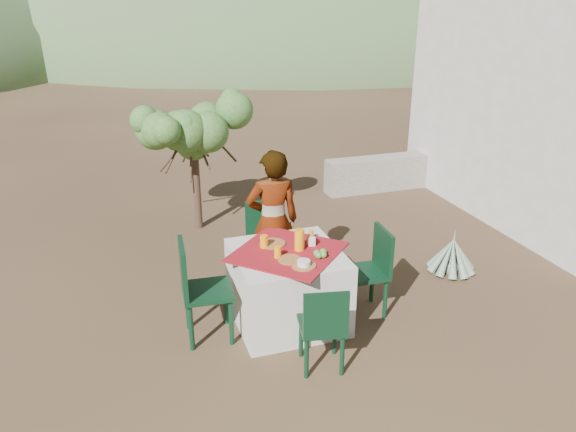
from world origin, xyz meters
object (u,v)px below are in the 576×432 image
object	(u,v)px
shrub_tree	(197,135)
juice_pitcher	(299,240)
agave	(452,256)
chair_far	(264,237)
chair_near	(323,325)
chair_left	(198,286)
chair_right	(372,267)
table	(287,286)
person	(273,221)

from	to	relation	value
shrub_tree	juice_pitcher	bearing A→B (deg)	-79.28
agave	chair_far	bearing A→B (deg)	164.04
chair_near	shrub_tree	world-z (taller)	shrub_tree
chair_left	agave	world-z (taller)	chair_left
chair_right	chair_left	bearing A→B (deg)	-89.10
table	juice_pitcher	world-z (taller)	juice_pitcher
chair_far	agave	bearing A→B (deg)	-3.42
table	juice_pitcher	xyz separation A→B (m)	(0.12, -0.00, 0.49)
person	chair_left	bearing A→B (deg)	41.28
chair_far	shrub_tree	distance (m)	1.92
chair_right	person	world-z (taller)	person
chair_left	chair_right	distance (m)	1.74
table	juice_pitcher	distance (m)	0.50
chair_near	chair_right	size ratio (longest dim) A/B	0.92
chair_far	person	distance (m)	0.42
table	person	xyz separation A→B (m)	(0.06, 0.69, 0.41)
juice_pitcher	chair_left	bearing A→B (deg)	-178.30
shrub_tree	juice_pitcher	xyz separation A→B (m)	(0.51, -2.68, -0.43)
chair_left	chair_right	size ratio (longest dim) A/B	1.09
chair_near	agave	size ratio (longest dim) A/B	1.37
shrub_tree	agave	distance (m)	3.59
chair_far	chair_right	world-z (taller)	chair_right
agave	juice_pitcher	bearing A→B (deg)	-169.22
chair_left	person	world-z (taller)	person
table	chair_near	bearing A→B (deg)	-87.51
shrub_tree	juice_pitcher	world-z (taller)	shrub_tree
table	chair_left	distance (m)	0.90
chair_near	chair_left	world-z (taller)	chair_left
chair_near	person	distance (m)	1.59
person	shrub_tree	world-z (taller)	shrub_tree
table	chair_left	size ratio (longest dim) A/B	1.32
person	agave	world-z (taller)	person
table	person	bearing A→B (deg)	84.68
chair_far	chair_near	size ratio (longest dim) A/B	1.06
agave	chair_left	bearing A→B (deg)	-172.17
chair_left	agave	distance (m)	3.08
shrub_tree	juice_pitcher	distance (m)	2.76
shrub_tree	table	bearing A→B (deg)	-81.81
shrub_tree	chair_far	bearing A→B (deg)	-75.72
chair_right	agave	size ratio (longest dim) A/B	1.50
chair_right	shrub_tree	world-z (taller)	shrub_tree
chair_far	chair_left	size ratio (longest dim) A/B	0.89
shrub_tree	person	bearing A→B (deg)	-77.22
chair_right	shrub_tree	xyz separation A→B (m)	(-1.25, 2.78, 0.80)
chair_left	shrub_tree	size ratio (longest dim) A/B	0.60
chair_near	juice_pitcher	xyz separation A→B (m)	(0.08, 0.86, 0.41)
table	chair_left	xyz separation A→B (m)	(-0.88, -0.03, 0.17)
chair_near	agave	world-z (taller)	chair_near
chair_left	person	bearing A→B (deg)	-48.29
chair_far	chair_left	world-z (taller)	chair_left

